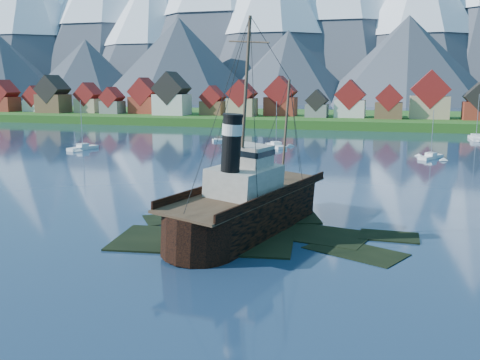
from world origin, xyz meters
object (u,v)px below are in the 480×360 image
(sailboat_b, at_px, (83,148))
(sailboat_d, at_px, (431,157))
(sailboat_e, at_px, (476,139))
(sailboat_f, at_px, (228,140))
(sailboat_c, at_px, (276,146))
(tugboat_wreck, at_px, (252,202))

(sailboat_b, xyz_separation_m, sailboat_d, (79.16, 7.38, -0.04))
(sailboat_e, xyz_separation_m, sailboat_f, (-65.83, -23.17, -0.05))
(sailboat_c, relative_size, sailboat_d, 1.10)
(sailboat_d, bearing_deg, sailboat_b, -145.48)
(tugboat_wreck, xyz_separation_m, sailboat_b, (-57.12, 56.06, -2.66))
(sailboat_c, relative_size, sailboat_e, 0.89)
(sailboat_b, xyz_separation_m, sailboat_e, (93.43, 50.85, 0.00))
(sailboat_d, bearing_deg, sailboat_c, -166.68)
(sailboat_b, height_order, sailboat_c, sailboat_b)
(sailboat_f, bearing_deg, sailboat_c, 26.50)
(sailboat_f, bearing_deg, sailboat_d, 37.64)
(tugboat_wreck, height_order, sailboat_b, tugboat_wreck)
(sailboat_f, bearing_deg, tugboat_wreck, -11.45)
(sailboat_e, bearing_deg, sailboat_f, -161.61)
(tugboat_wreck, distance_m, sailboat_b, 80.07)
(sailboat_b, bearing_deg, sailboat_f, 57.49)
(sailboat_d, relative_size, sailboat_e, 0.81)
(sailboat_d, xyz_separation_m, sailboat_f, (-51.56, 20.30, -0.01))
(sailboat_d, relative_size, sailboat_f, 1.01)
(sailboat_d, height_order, sailboat_e, sailboat_e)
(sailboat_c, bearing_deg, sailboat_d, -48.64)
(tugboat_wreck, xyz_separation_m, sailboat_f, (-29.52, 83.74, -2.70))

